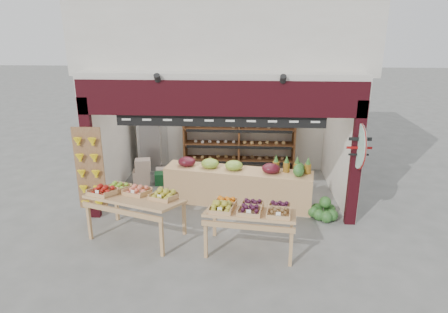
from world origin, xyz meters
TOP-DOWN VIEW (x-y plane):
  - ground at (0.00, 0.00)m, footprint 60.00×60.00m
  - shop_structure at (0.00, 1.61)m, footprint 6.36×5.12m
  - banana_board at (-2.73, -1.17)m, footprint 0.60×0.15m
  - gift_sign at (2.75, -1.15)m, footprint 0.04×0.93m
  - back_shelving at (0.33, 1.95)m, footprint 3.10×0.51m
  - refrigerator at (-2.10, 1.86)m, footprint 0.73×0.73m
  - cardboard_stack at (-1.97, 0.94)m, footprint 1.03×0.78m
  - mid_counter at (0.34, -0.23)m, footprint 3.46×1.24m
  - display_table_left at (-1.68, -1.76)m, footprint 1.96×1.48m
  - display_table_right at (0.63, -2.22)m, footprint 1.73×1.09m
  - watermelon_pile at (2.23, -0.85)m, footprint 0.63×0.63m

SIDE VIEW (x-z plane):
  - ground at x=0.00m, z-range 0.00..0.00m
  - watermelon_pile at x=2.23m, z-range -0.08..0.41m
  - cardboard_stack at x=-1.97m, z-range -0.09..0.59m
  - mid_counter at x=0.34m, z-range -0.07..1.00m
  - display_table_right at x=0.63m, z-range 0.30..1.34m
  - display_table_left at x=-1.68m, z-range 0.29..1.39m
  - refrigerator at x=-2.10m, z-range 0.00..1.75m
  - banana_board at x=-2.73m, z-range 0.22..2.02m
  - back_shelving at x=0.33m, z-range 0.22..2.13m
  - gift_sign at x=2.75m, z-range 1.29..2.21m
  - shop_structure at x=0.00m, z-range 1.22..6.62m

